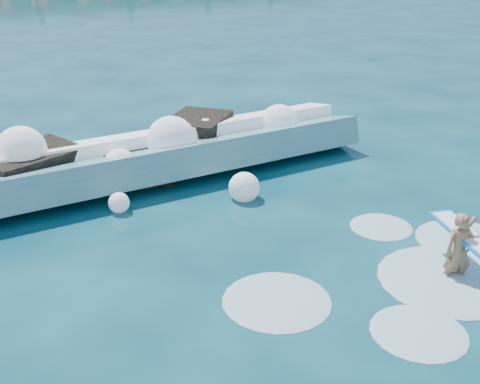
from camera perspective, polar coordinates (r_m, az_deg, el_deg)
The scene contains 6 objects.
ground at distance 13.24m, azimuth -1.30°, elevation -9.10°, with size 200.00×200.00×0.00m, color #072B3B.
breaking_wave at distance 18.41m, azimuth -15.28°, elevation 1.79°, with size 18.93×2.91×1.63m.
rock_cluster at distance 19.41m, azimuth -11.55°, elevation 3.07°, with size 8.73×3.60×1.57m.
surfer_with_board at distance 14.21m, azimuth 20.22°, elevation -5.07°, with size 1.35×3.00×1.86m.
wave_spray at distance 18.16m, azimuth -15.13°, elevation 3.12°, with size 15.36×4.80×2.25m.
surf_foam at distance 14.30m, azimuth 16.82°, elevation -7.54°, with size 9.11×5.56×0.16m.
Camera 1 is at (-5.32, -9.78, 7.16)m, focal length 45.00 mm.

